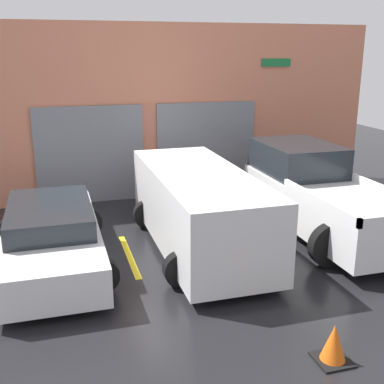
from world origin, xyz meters
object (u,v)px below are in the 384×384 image
sedan_side (199,208)px  traffic_cone (334,344)px  pickup_truck (318,194)px  sedan_white (52,236)px

sedan_side → traffic_cone: size_ratio=9.09×
traffic_cone → pickup_truck: bearing=62.4°
sedan_white → traffic_cone: size_ratio=8.18×
pickup_truck → sedan_side: 2.98m
pickup_truck → traffic_cone: size_ratio=9.14×
sedan_white → sedan_side: bearing=-0.4°
sedan_side → traffic_cone: 4.30m
pickup_truck → sedan_side: bearing=-174.0°
pickup_truck → traffic_cone: (-2.37, -4.53, -0.61)m
pickup_truck → traffic_cone: pickup_truck is taller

